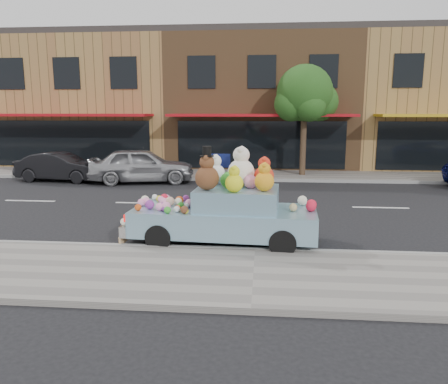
# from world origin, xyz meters

# --- Properties ---
(ground) EXTENTS (120.00, 120.00, 0.00)m
(ground) POSITION_xyz_m (0.00, 0.00, 0.00)
(ground) COLOR black
(ground) RESTS_ON ground
(near_sidewalk) EXTENTS (60.00, 3.00, 0.12)m
(near_sidewalk) POSITION_xyz_m (0.00, -6.50, 0.06)
(near_sidewalk) COLOR gray
(near_sidewalk) RESTS_ON ground
(far_sidewalk) EXTENTS (60.00, 3.00, 0.12)m
(far_sidewalk) POSITION_xyz_m (0.00, 6.50, 0.06)
(far_sidewalk) COLOR gray
(far_sidewalk) RESTS_ON ground
(near_kerb) EXTENTS (60.00, 0.12, 0.13)m
(near_kerb) POSITION_xyz_m (0.00, -5.00, 0.07)
(near_kerb) COLOR gray
(near_kerb) RESTS_ON ground
(far_kerb) EXTENTS (60.00, 0.12, 0.13)m
(far_kerb) POSITION_xyz_m (0.00, 5.00, 0.07)
(far_kerb) COLOR gray
(far_kerb) RESTS_ON ground
(storefront_left) EXTENTS (10.00, 9.80, 7.30)m
(storefront_left) POSITION_xyz_m (-10.00, 11.97, 3.64)
(storefront_left) COLOR olive
(storefront_left) RESTS_ON ground
(storefront_mid) EXTENTS (10.00, 9.80, 7.30)m
(storefront_mid) POSITION_xyz_m (0.00, 11.97, 3.64)
(storefront_mid) COLOR brown
(storefront_mid) RESTS_ON ground
(storefront_right) EXTENTS (10.00, 9.80, 7.30)m
(storefront_right) POSITION_xyz_m (10.00, 11.97, 3.64)
(storefront_right) COLOR olive
(storefront_right) RESTS_ON ground
(street_tree) EXTENTS (3.00, 2.70, 5.22)m
(street_tree) POSITION_xyz_m (2.03, 6.55, 3.69)
(street_tree) COLOR #38281C
(street_tree) RESTS_ON ground
(car_silver) EXTENTS (4.79, 2.66, 1.54)m
(car_silver) POSITION_xyz_m (-5.15, 4.22, 0.77)
(car_silver) COLOR #A4A5A9
(car_silver) RESTS_ON ground
(car_dark) EXTENTS (4.04, 1.76, 1.29)m
(car_dark) POSITION_xyz_m (-8.89, 4.31, 0.65)
(car_dark) COLOR black
(car_dark) RESTS_ON ground
(art_car) EXTENTS (4.58, 2.01, 2.35)m
(art_car) POSITION_xyz_m (-0.72, -4.26, 0.83)
(art_car) COLOR black
(art_car) RESTS_ON ground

